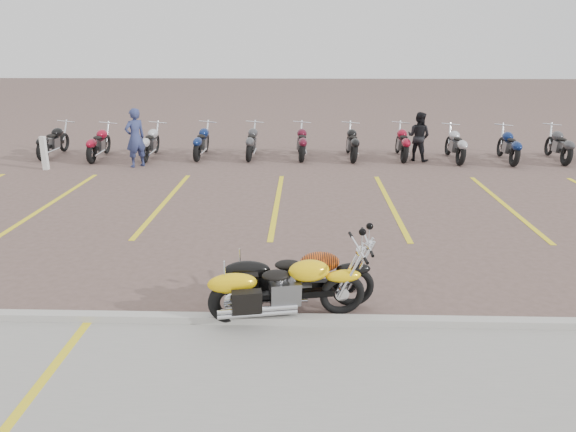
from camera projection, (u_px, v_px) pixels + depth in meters
The scene contains 9 objects.
ground at pixel (265, 267), 9.61m from camera, with size 100.00×100.00×0.00m, color brown.
curb at pixel (255, 320), 7.68m from camera, with size 60.00×0.18×0.12m, color #ADAAA3.
parking_stripes at pixel (277, 203), 13.42m from camera, with size 38.00×5.50×0.01m, color yellow, non-canonical shape.
yellow_cruiser at pixel (284, 290), 7.69m from camera, with size 2.17×0.55×0.90m.
flame_cruiser at pixel (296, 280), 8.03m from camera, with size 2.16×0.35×0.89m.
person_a at pixel (135, 138), 17.02m from camera, with size 0.65×0.43×1.78m, color navy.
person_b at pixel (419, 137), 17.92m from camera, with size 0.76×0.59×1.56m, color black.
bollard at pixel (44, 153), 16.75m from camera, with size 0.15×0.15×1.00m, color silver.
bg_bike_row at pixel (377, 143), 18.12m from camera, with size 22.17×2.02×1.10m.
Camera 1 is at (0.66, -8.89, 3.72)m, focal length 35.00 mm.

